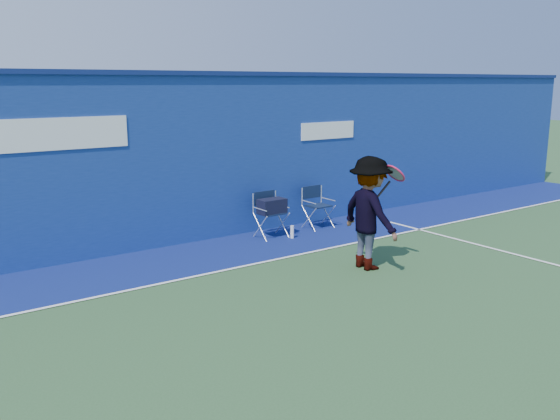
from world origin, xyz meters
TOP-DOWN VIEW (x-y plane):
  - ground at (0.00, 0.00)m, footprint 80.00×80.00m
  - stadium_wall at (-0.00, 5.20)m, footprint 24.00×0.50m
  - out_of_bounds_strip at (0.00, 4.10)m, footprint 24.00×1.80m
  - court_lines at (0.00, 0.60)m, footprint 24.00×12.00m
  - directors_chair_left at (1.79, 4.46)m, footprint 0.51×0.46m
  - directors_chair_right at (2.98, 4.53)m, footprint 0.50×0.45m
  - water_bottle at (2.06, 4.16)m, footprint 0.07×0.07m
  - tennis_player at (1.96, 2.02)m, footprint 0.91×1.19m

SIDE VIEW (x-z plane):
  - ground at x=0.00m, z-range 0.00..0.00m
  - out_of_bounds_strip at x=0.00m, z-range 0.00..0.01m
  - court_lines at x=0.00m, z-range 0.01..0.01m
  - water_bottle at x=2.06m, z-range 0.00..0.25m
  - directors_chair_right at x=2.98m, z-range -0.15..0.68m
  - directors_chair_left at x=1.79m, z-range -0.07..0.79m
  - tennis_player at x=1.96m, z-range 0.00..1.78m
  - stadium_wall at x=0.00m, z-range 0.01..3.09m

